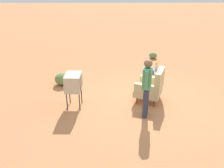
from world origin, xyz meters
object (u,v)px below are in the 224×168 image
object	(u,v)px
armchair	(152,87)
person_standing	(147,85)
side_table	(152,74)
soda_can_blue	(153,72)
flower_vase	(156,65)
soda_can_red	(149,72)
tv_on_stand	(73,82)

from	to	relation	value
armchair	person_standing	distance (m)	0.98
side_table	soda_can_blue	size ratio (longest dim) A/B	5.09
armchair	flower_vase	distance (m)	1.23
flower_vase	soda_can_red	bearing A→B (deg)	-38.31
soda_can_blue	flower_vase	xyz separation A→B (m)	(-0.41, 0.18, 0.09)
armchair	side_table	distance (m)	0.98
armchair	person_standing	size ratio (longest dim) A/B	0.65
person_standing	soda_can_red	world-z (taller)	person_standing
armchair	soda_can_red	size ratio (longest dim) A/B	8.69
armchair	side_table	size ratio (longest dim) A/B	1.71
side_table	person_standing	world-z (taller)	person_standing
tv_on_stand	soda_can_blue	size ratio (longest dim) A/B	8.44
soda_can_blue	flower_vase	size ratio (longest dim) A/B	0.46
armchair	soda_can_blue	xyz separation A→B (m)	(-0.74, 0.16, 0.18)
armchair	soda_can_red	xyz separation A→B (m)	(-0.77, 0.04, 0.18)
soda_can_blue	tv_on_stand	bearing A→B (deg)	-67.09
side_table	soda_can_blue	xyz separation A→B (m)	(0.23, 0.00, 0.15)
armchair	tv_on_stand	xyz separation A→B (m)	(0.30, -2.30, 0.28)
armchair	flower_vase	size ratio (longest dim) A/B	4.00
soda_can_red	side_table	bearing A→B (deg)	149.14
side_table	soda_can_red	distance (m)	0.27
armchair	flower_vase	world-z (taller)	armchair
person_standing	flower_vase	bearing A→B (deg)	162.43
side_table	soda_can_red	size ratio (longest dim) A/B	5.09
soda_can_red	soda_can_blue	bearing A→B (deg)	74.00
side_table	flower_vase	world-z (taller)	flower_vase
armchair	soda_can_blue	bearing A→B (deg)	167.93
side_table	flower_vase	distance (m)	0.35
tv_on_stand	person_standing	world-z (taller)	person_standing
side_table	flower_vase	xyz separation A→B (m)	(-0.18, 0.18, 0.24)
person_standing	soda_can_red	xyz separation A→B (m)	(-1.60, 0.33, -0.26)
flower_vase	armchair	bearing A→B (deg)	-16.26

